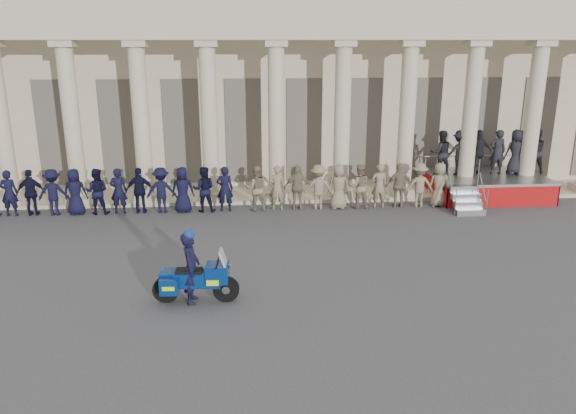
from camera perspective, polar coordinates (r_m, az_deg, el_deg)
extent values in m
plane|color=#3E3E40|center=(15.29, -4.31, -7.76)|extent=(90.00, 90.00, 0.00)
cube|color=#BDAF8D|center=(28.98, -4.65, 13.04)|extent=(40.00, 10.00, 9.00)
cube|color=#BDAF8D|center=(23.57, -4.42, 1.28)|extent=(40.00, 2.60, 0.15)
cube|color=#BDAF8D|center=(21.93, -4.82, 17.87)|extent=(35.80, 1.00, 1.00)
cube|color=#BDAF8D|center=(24.52, -26.21, 0.73)|extent=(0.90, 0.90, 0.30)
cylinder|color=#BDAF8D|center=(23.96, -27.11, 7.52)|extent=(0.64, 0.64, 5.60)
cube|color=#BDAF8D|center=(23.67, -20.36, 0.89)|extent=(0.90, 0.90, 0.30)
cylinder|color=#BDAF8D|center=(23.09, -21.10, 7.95)|extent=(0.64, 0.64, 5.60)
cube|color=#BDAF8D|center=(22.89, -21.88, 15.18)|extent=(0.85, 0.85, 0.24)
cube|color=#BDAF8D|center=(23.08, -14.15, 1.06)|extent=(0.90, 0.90, 0.30)
cylinder|color=#BDAF8D|center=(22.49, -14.68, 8.31)|extent=(0.64, 0.64, 5.60)
cube|color=#BDAF8D|center=(22.28, -15.25, 15.75)|extent=(0.85, 0.85, 0.24)
cube|color=#BDAF8D|center=(22.78, -7.70, 1.22)|extent=(0.90, 0.90, 0.30)
cylinder|color=#BDAF8D|center=(22.18, -7.99, 8.58)|extent=(0.64, 0.64, 5.60)
cube|color=#BDAF8D|center=(21.97, -8.31, 16.14)|extent=(0.85, 0.85, 0.24)
cube|color=#BDAF8D|center=(22.77, -1.15, 1.36)|extent=(0.90, 0.90, 0.30)
cylinder|color=#BDAF8D|center=(22.17, -1.20, 8.73)|extent=(0.64, 0.64, 5.60)
cube|color=#BDAF8D|center=(21.96, -1.24, 16.30)|extent=(0.85, 0.85, 0.24)
cube|color=#BDAF8D|center=(23.06, 5.31, 1.49)|extent=(0.90, 0.90, 0.30)
cylinder|color=#BDAF8D|center=(22.47, 5.52, 8.77)|extent=(0.64, 0.64, 5.60)
cube|color=#BDAF8D|center=(22.26, 5.73, 16.23)|extent=(0.85, 0.85, 0.24)
cube|color=#BDAF8D|center=(23.63, 11.55, 1.59)|extent=(0.90, 0.90, 0.30)
cylinder|color=#BDAF8D|center=(23.06, 11.97, 8.69)|extent=(0.64, 0.64, 5.60)
cube|color=#BDAF8D|center=(22.85, 12.42, 15.95)|extent=(0.85, 0.85, 0.24)
cube|color=#BDAF8D|center=(24.46, 17.42, 1.67)|extent=(0.90, 0.90, 0.30)
cylinder|color=#BDAF8D|center=(23.91, 18.03, 8.51)|extent=(0.64, 0.64, 5.60)
cube|color=#BDAF8D|center=(23.71, 18.68, 15.50)|extent=(0.85, 0.85, 0.24)
cube|color=#BDAF8D|center=(25.54, 22.85, 1.73)|extent=(0.90, 0.90, 0.30)
cylinder|color=#BDAF8D|center=(25.01, 23.61, 8.27)|extent=(0.64, 0.64, 5.60)
cube|color=#BDAF8D|center=(24.82, 24.41, 14.93)|extent=(0.85, 0.85, 0.24)
cube|color=black|center=(25.49, -22.51, 6.93)|extent=(1.30, 0.12, 4.20)
cube|color=black|center=(24.81, -16.75, 7.25)|extent=(1.30, 0.12, 4.20)
cube|color=black|center=(24.39, -10.73, 7.51)|extent=(1.30, 0.12, 4.20)
cube|color=black|center=(24.24, -4.56, 7.70)|extent=(1.30, 0.12, 4.20)
cube|color=black|center=(24.37, 1.62, 7.79)|extent=(1.30, 0.12, 4.20)
cube|color=black|center=(24.78, 7.67, 7.79)|extent=(1.30, 0.12, 4.20)
cube|color=black|center=(25.44, 13.46, 7.72)|extent=(1.30, 0.12, 4.20)
cube|color=black|center=(26.35, 18.90, 7.58)|extent=(1.30, 0.12, 4.20)
cube|color=black|center=(27.47, 23.93, 7.39)|extent=(1.30, 0.12, 4.20)
imported|color=black|center=(23.11, -26.47, 1.28)|extent=(0.64, 0.42, 1.74)
imported|color=black|center=(22.82, -24.62, 1.34)|extent=(1.02, 0.43, 1.74)
imported|color=black|center=(22.56, -22.74, 1.40)|extent=(1.13, 0.65, 1.74)
imported|color=black|center=(22.32, -20.81, 1.46)|extent=(0.85, 0.55, 1.74)
imported|color=black|center=(22.10, -18.84, 1.51)|extent=(0.85, 0.66, 1.74)
imported|color=black|center=(21.92, -16.83, 1.57)|extent=(0.64, 0.42, 1.74)
imported|color=black|center=(21.76, -14.80, 1.63)|extent=(1.02, 0.43, 1.74)
imported|color=black|center=(21.63, -12.73, 1.69)|extent=(1.13, 0.65, 1.74)
imported|color=black|center=(21.53, -10.65, 1.74)|extent=(0.85, 0.55, 1.74)
imported|color=black|center=(21.45, -8.54, 1.79)|extent=(0.85, 0.66, 1.74)
imported|color=black|center=(21.41, -6.43, 1.84)|extent=(0.64, 0.42, 1.74)
imported|color=#7D7156|center=(21.40, -3.24, 1.92)|extent=(0.85, 0.66, 1.74)
imported|color=#7D7156|center=(21.43, -1.12, 1.96)|extent=(0.64, 0.42, 1.74)
imported|color=#7D7156|center=(21.48, 1.00, 2.00)|extent=(1.02, 0.43, 1.74)
imported|color=#7D7156|center=(21.57, 3.09, 2.04)|extent=(1.13, 0.65, 1.74)
imported|color=#7D7156|center=(21.69, 5.17, 2.07)|extent=(0.85, 0.55, 1.74)
imported|color=#7D7156|center=(21.83, 7.22, 2.11)|extent=(0.85, 0.66, 1.74)
imported|color=#7D7156|center=(22.00, 9.25, 2.14)|extent=(0.64, 0.42, 1.74)
imported|color=#7D7156|center=(22.20, 11.24, 2.16)|extent=(1.02, 0.43, 1.74)
imported|color=#7D7156|center=(22.42, 13.19, 2.18)|extent=(1.13, 0.65, 1.74)
imported|color=#7D7156|center=(22.67, 15.10, 2.20)|extent=(0.85, 0.55, 1.74)
cube|color=gray|center=(24.72, 19.61, 2.96)|extent=(4.52, 3.23, 0.10)
cube|color=#9C0C0E|center=(23.42, 21.03, 0.94)|extent=(4.52, 0.04, 0.81)
cube|color=#9C0C0E|center=(24.01, 14.61, 1.89)|extent=(0.04, 3.23, 0.81)
cube|color=#9C0C0E|center=(25.80, 24.06, 1.97)|extent=(0.04, 3.23, 0.81)
cube|color=gray|center=(22.03, 18.04, -0.51)|extent=(1.10, 0.28, 0.23)
cube|color=gray|center=(22.21, 17.83, 0.26)|extent=(1.10, 0.28, 0.23)
cube|color=gray|center=(22.40, 17.62, 1.03)|extent=(1.10, 0.28, 0.23)
cube|color=gray|center=(22.59, 17.41, 1.78)|extent=(1.10, 0.28, 0.23)
cylinder|color=gray|center=(26.00, 18.37, 4.97)|extent=(4.52, 0.04, 0.04)
imported|color=black|center=(23.96, 15.25, 5.34)|extent=(0.90, 0.70, 1.86)
imported|color=black|center=(24.24, 17.04, 5.32)|extent=(1.20, 0.69, 1.86)
imported|color=black|center=(24.54, 18.79, 5.29)|extent=(1.09, 0.45, 1.86)
imported|color=black|center=(24.86, 20.49, 5.26)|extent=(0.68, 0.44, 1.86)
imported|color=black|center=(25.21, 22.15, 5.23)|extent=(0.91, 0.59, 1.86)
imported|color=black|center=(25.57, 23.76, 5.20)|extent=(0.90, 0.70, 1.86)
cylinder|color=black|center=(14.23, -6.30, -8.30)|extent=(0.67, 0.18, 0.66)
cylinder|color=black|center=(14.44, -12.30, -8.21)|extent=(0.67, 0.18, 0.66)
cube|color=navy|center=(14.19, -9.18, -7.21)|extent=(1.17, 0.49, 0.38)
cube|color=navy|center=(14.06, -7.18, -6.63)|extent=(0.58, 0.55, 0.45)
cube|color=silver|center=(14.16, -7.14, -7.49)|extent=(0.24, 0.31, 0.12)
cube|color=#B2BFCC|center=(13.92, -6.53, -5.35)|extent=(0.23, 0.47, 0.54)
cube|color=black|center=(14.14, -10.02, -6.45)|extent=(0.67, 0.38, 0.10)
cube|color=navy|center=(14.28, -12.19, -6.86)|extent=(0.37, 0.36, 0.22)
cube|color=navy|center=(14.04, -11.99, -7.95)|extent=(0.46, 0.25, 0.40)
cube|color=#C7FE0D|center=(14.04, -11.99, -7.95)|extent=(0.31, 0.26, 0.10)
cube|color=navy|center=(14.61, -11.53, -6.91)|extent=(0.46, 0.25, 0.40)
cube|color=#C7FE0D|center=(14.61, -11.53, -6.91)|extent=(0.31, 0.26, 0.10)
cylinder|color=silver|center=(14.61, -10.95, -7.95)|extent=(0.60, 0.13, 0.10)
cylinder|color=black|center=(13.97, -7.21, -5.73)|extent=(0.08, 0.70, 0.04)
imported|color=black|center=(14.10, -9.84, -6.10)|extent=(0.48, 0.69, 1.83)
sphere|color=navy|center=(13.79, -10.01, -2.79)|extent=(0.28, 0.28, 0.28)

